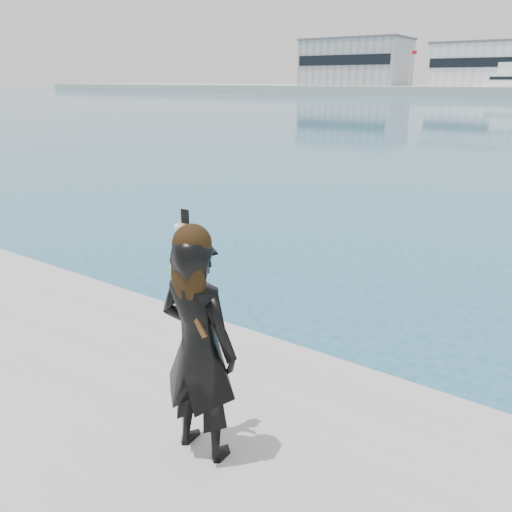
{
  "coord_description": "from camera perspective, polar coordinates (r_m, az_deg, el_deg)",
  "views": [
    {
      "loc": [
        2.48,
        -2.98,
        3.37
      ],
      "look_at": [
        0.46,
        -0.01,
        2.1
      ],
      "focal_mm": 35.0,
      "sensor_mm": 36.0,
      "label": 1
    }
  ],
  "objects": [
    {
      "name": "ground",
      "position": [
        5.14,
        -4.44,
        -21.61
      ],
      "size": [
        500.0,
        500.0,
        0.0
      ],
      "primitive_type": "plane",
      "color": "#1B587E",
      "rests_on": "ground"
    },
    {
      "name": "warehouse_grey_left",
      "position": [
        143.09,
        11.29,
        20.9
      ],
      "size": [
        26.52,
        16.36,
        11.5
      ],
      "color": "gray",
      "rests_on": "far_quay"
    },
    {
      "name": "warehouse_white",
      "position": [
        133.27,
        25.14,
        19.24
      ],
      "size": [
        24.48,
        15.35,
        9.5
      ],
      "color": "silver",
      "rests_on": "far_quay"
    },
    {
      "name": "flagpole_left",
      "position": [
        130.43,
        17.28,
        20.07
      ],
      "size": [
        1.28,
        0.16,
        8.0
      ],
      "color": "silver",
      "rests_on": "far_quay"
    },
    {
      "name": "woman",
      "position": [
        3.47,
        -6.65,
        -9.78
      ],
      "size": [
        0.61,
        0.41,
        1.75
      ],
      "rotation": [
        0.0,
        0.0,
        3.17
      ],
      "color": "black",
      "rests_on": "near_quay"
    }
  ]
}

